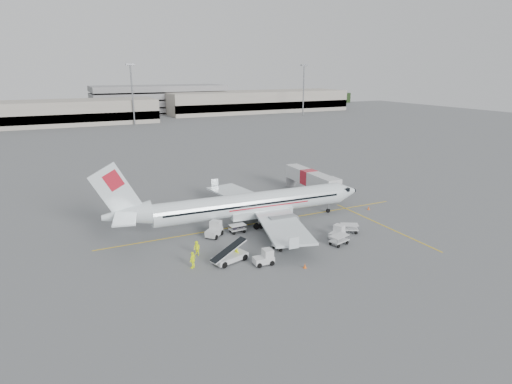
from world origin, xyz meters
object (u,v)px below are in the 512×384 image
tug_fore (337,232)px  tug_aft (214,230)px  aircraft (253,189)px  jet_bridge (309,182)px  belt_loader (230,250)px  tug_mid (263,257)px

tug_fore → tug_aft: size_ratio=0.90×
aircraft → tug_fore: size_ratio=16.16×
aircraft → jet_bridge: bearing=34.4°
aircraft → belt_loader: aircraft is taller
aircraft → jet_bridge: aircraft is taller
aircraft → tug_mid: bearing=-107.4°
aircraft → jet_bridge: 17.46m
tug_fore → tug_aft: bearing=125.2°
jet_bridge → tug_aft: bearing=-152.0°
tug_mid → tug_aft: size_ratio=0.89×
belt_loader → tug_aft: (0.98, 7.62, -0.48)m
aircraft → tug_fore: aircraft is taller
jet_bridge → tug_fore: bearing=-112.4°
jet_bridge → tug_fore: jet_bridge is taller
aircraft → tug_aft: 7.75m
jet_bridge → belt_loader: size_ratio=2.94×
tug_fore → jet_bridge: bearing=41.4°
belt_loader → tug_mid: 3.70m
tug_aft → belt_loader: bearing=-140.9°
jet_bridge → belt_loader: 28.90m
jet_bridge → belt_loader: jet_bridge is taller
aircraft → belt_loader: (-7.32, -9.71, -3.45)m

